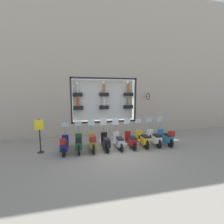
# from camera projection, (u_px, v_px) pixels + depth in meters

# --- Properties ---
(ground_plane) EXTENTS (120.00, 120.00, 0.00)m
(ground_plane) POSITION_uv_depth(u_px,v_px,m) (115.00, 150.00, 8.52)
(ground_plane) COLOR gray
(building_facade) EXTENTS (1.18, 36.00, 10.75)m
(building_facade) POSITION_uv_depth(u_px,v_px,m) (104.00, 63.00, 11.28)
(building_facade) COLOR #ADA08E
(building_facade) RESTS_ON ground_plane
(scooter_teal_0) EXTENTS (1.81, 0.61, 1.67)m
(scooter_teal_0) POSITION_uv_depth(u_px,v_px,m) (166.00, 137.00, 9.42)
(scooter_teal_0) COLOR black
(scooter_teal_0) RESTS_ON ground_plane
(scooter_white_1) EXTENTS (1.81, 0.61, 1.62)m
(scooter_white_1) POSITION_uv_depth(u_px,v_px,m) (154.00, 138.00, 9.32)
(scooter_white_1) COLOR black
(scooter_white_1) RESTS_ON ground_plane
(scooter_yellow_2) EXTENTS (1.81, 0.60, 1.56)m
(scooter_yellow_2) POSITION_uv_depth(u_px,v_px,m) (143.00, 139.00, 9.16)
(scooter_yellow_2) COLOR black
(scooter_yellow_2) RESTS_ON ground_plane
(scooter_red_3) EXTENTS (1.80, 0.60, 1.61)m
(scooter_red_3) POSITION_uv_depth(u_px,v_px,m) (131.00, 140.00, 8.99)
(scooter_red_3) COLOR black
(scooter_red_3) RESTS_ON ground_plane
(scooter_silver_4) EXTENTS (1.80, 0.60, 1.68)m
(scooter_silver_4) POSITION_uv_depth(u_px,v_px,m) (119.00, 141.00, 8.83)
(scooter_silver_4) COLOR black
(scooter_silver_4) RESTS_ON ground_plane
(scooter_black_5) EXTENTS (1.80, 0.60, 1.68)m
(scooter_black_5) POSITION_uv_depth(u_px,v_px,m) (106.00, 142.00, 8.67)
(scooter_black_5) COLOR black
(scooter_black_5) RESTS_ON ground_plane
(scooter_olive_6) EXTENTS (1.81, 0.60, 1.62)m
(scooter_olive_6) POSITION_uv_depth(u_px,v_px,m) (93.00, 142.00, 8.45)
(scooter_olive_6) COLOR black
(scooter_olive_6) RESTS_ON ground_plane
(scooter_green_7) EXTENTS (1.81, 0.61, 1.57)m
(scooter_green_7) POSITION_uv_depth(u_px,v_px,m) (79.00, 143.00, 8.29)
(scooter_green_7) COLOR black
(scooter_green_7) RESTS_ON ground_plane
(scooter_navy_8) EXTENTS (1.79, 0.61, 1.52)m
(scooter_navy_8) POSITION_uv_depth(u_px,v_px,m) (64.00, 145.00, 8.11)
(scooter_navy_8) COLOR black
(scooter_navy_8) RESTS_ON ground_plane
(shop_sign_post) EXTENTS (0.36, 0.45, 1.88)m
(shop_sign_post) POSITION_uv_depth(u_px,v_px,m) (40.00, 134.00, 8.10)
(shop_sign_post) COLOR #232326
(shop_sign_post) RESTS_ON ground_plane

